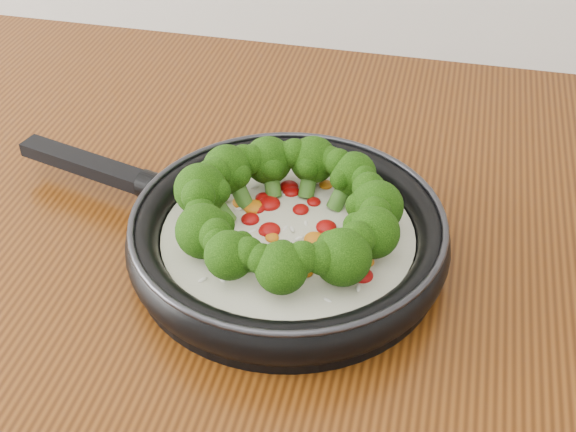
# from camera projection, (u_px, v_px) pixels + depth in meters

# --- Properties ---
(skillet) EXTENTS (0.48, 0.36, 0.09)m
(skillet) POSITION_uv_depth(u_px,v_px,m) (285.00, 229.00, 0.70)
(skillet) COLOR black
(skillet) RESTS_ON counter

